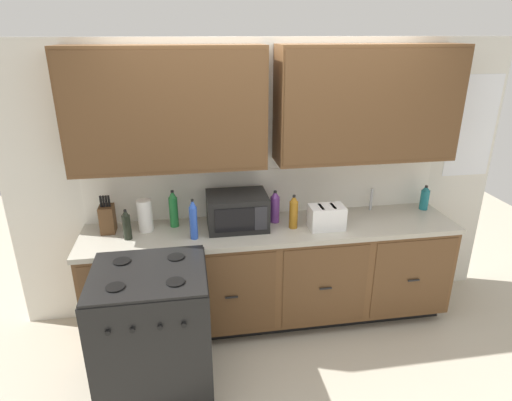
{
  "coord_description": "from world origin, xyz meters",
  "views": [
    {
      "loc": [
        -0.65,
        -2.84,
        2.39
      ],
      "look_at": [
        -0.14,
        0.27,
        1.15
      ],
      "focal_mm": 30.34,
      "sensor_mm": 36.0,
      "label": 1
    }
  ],
  "objects": [
    {
      "name": "sink_faucet",
      "position": [
        0.93,
        0.51,
        1.0
      ],
      "size": [
        0.02,
        0.02,
        0.2
      ],
      "primitive_type": "cylinder",
      "color": "#B2B5BA",
      "rests_on": "counter_run"
    },
    {
      "name": "bottle_green",
      "position": [
        -0.79,
        0.44,
        1.05
      ],
      "size": [
        0.07,
        0.07,
        0.31
      ],
      "color": "#237A38",
      "rests_on": "counter_run"
    },
    {
      "name": "wall_unit",
      "position": [
        0.0,
        0.5,
        1.61
      ],
      "size": [
        4.22,
        0.4,
        2.35
      ],
      "color": "silver",
      "rests_on": "ground_plane"
    },
    {
      "name": "counter_run",
      "position": [
        0.0,
        0.3,
        0.46
      ],
      "size": [
        3.05,
        0.64,
        0.9
      ],
      "color": "black",
      "rests_on": "ground_plane"
    },
    {
      "name": "bottle_teal",
      "position": [
        1.41,
        0.45,
        1.01
      ],
      "size": [
        0.08,
        0.08,
        0.22
      ],
      "color": "#1E707A",
      "rests_on": "counter_run"
    },
    {
      "name": "paper_towel_roll",
      "position": [
        -1.01,
        0.39,
        1.03
      ],
      "size": [
        0.12,
        0.12,
        0.26
      ],
      "primitive_type": "cylinder",
      "color": "white",
      "rests_on": "counter_run"
    },
    {
      "name": "toaster",
      "position": [
        0.42,
        0.21,
        1.0
      ],
      "size": [
        0.28,
        0.18,
        0.19
      ],
      "color": "white",
      "rests_on": "counter_run"
    },
    {
      "name": "ground_plane",
      "position": [
        0.0,
        0.0,
        0.0
      ],
      "size": [
        8.0,
        8.0,
        0.0
      ],
      "primitive_type": "plane",
      "color": "#B2A893"
    },
    {
      "name": "bottle_amber",
      "position": [
        0.16,
        0.26,
        1.04
      ],
      "size": [
        0.07,
        0.07,
        0.28
      ],
      "color": "#9E6619",
      "rests_on": "counter_run"
    },
    {
      "name": "microwave",
      "position": [
        -0.28,
        0.35,
        1.04
      ],
      "size": [
        0.48,
        0.37,
        0.28
      ],
      "color": "black",
      "rests_on": "counter_run"
    },
    {
      "name": "bottle_blue",
      "position": [
        -0.64,
        0.19,
        1.06
      ],
      "size": [
        0.06,
        0.06,
        0.32
      ],
      "color": "blue",
      "rests_on": "counter_run"
    },
    {
      "name": "stove_range",
      "position": [
        -0.95,
        -0.33,
        0.47
      ],
      "size": [
        0.76,
        0.68,
        0.95
      ],
      "color": "black",
      "rests_on": "ground_plane"
    },
    {
      "name": "knife_block",
      "position": [
        -1.3,
        0.42,
        1.02
      ],
      "size": [
        0.11,
        0.14,
        0.31
      ],
      "color": "#52361E",
      "rests_on": "counter_run"
    },
    {
      "name": "bottle_violet",
      "position": [
        0.04,
        0.39,
        1.04
      ],
      "size": [
        0.08,
        0.08,
        0.28
      ],
      "color": "#663384",
      "rests_on": "counter_run"
    },
    {
      "name": "bottle_dark",
      "position": [
        -1.14,
        0.26,
        1.02
      ],
      "size": [
        0.06,
        0.06,
        0.24
      ],
      "color": "black",
      "rests_on": "counter_run"
    }
  ]
}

